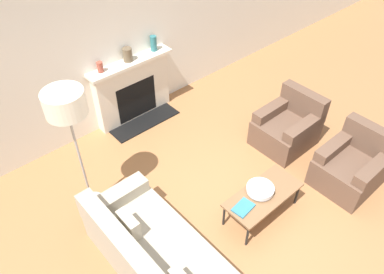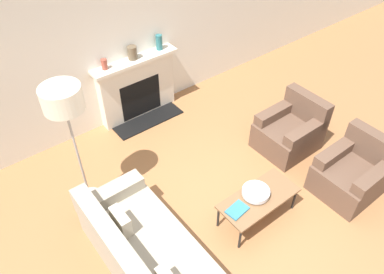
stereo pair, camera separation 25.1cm
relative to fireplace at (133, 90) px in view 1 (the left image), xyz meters
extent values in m
plane|color=#99663D|center=(-0.20, -2.72, -0.53)|extent=(18.00, 18.00, 0.00)
cube|color=silver|center=(-0.20, 0.14, 0.92)|extent=(18.00, 0.06, 2.90)
cube|color=beige|center=(0.00, 0.01, -0.01)|extent=(1.37, 0.20, 1.04)
cube|color=black|center=(0.00, -0.07, -0.15)|extent=(0.75, 0.04, 0.68)
cube|color=black|center=(0.00, -0.27, -0.52)|extent=(1.23, 0.40, 0.02)
cube|color=beige|center=(0.00, -0.02, 0.54)|extent=(1.49, 0.28, 0.05)
cube|color=#9E937F|center=(-1.45, -2.69, -0.33)|extent=(0.91, 2.12, 0.40)
cube|color=#9E937F|center=(-1.81, -2.69, 0.06)|extent=(0.20, 2.12, 0.38)
cube|color=#9E937F|center=(-1.45, -1.74, -0.04)|extent=(0.83, 0.22, 0.18)
cube|color=#C0B49C|center=(-1.58, -2.21, 0.01)|extent=(0.12, 0.32, 0.28)
cube|color=brown|center=(1.37, -3.31, -0.32)|extent=(0.88, 0.77, 0.44)
cube|color=brown|center=(1.73, -3.31, 0.11)|extent=(0.18, 0.77, 0.42)
cube|color=brown|center=(1.37, -3.01, -0.02)|extent=(0.79, 0.18, 0.16)
cube|color=brown|center=(1.37, -3.61, -0.02)|extent=(0.79, 0.18, 0.16)
cube|color=brown|center=(1.37, -2.18, -0.32)|extent=(0.88, 0.77, 0.44)
cube|color=brown|center=(1.73, -2.18, 0.11)|extent=(0.18, 0.77, 0.42)
cube|color=brown|center=(1.37, -1.88, -0.02)|extent=(0.79, 0.18, 0.16)
cube|color=brown|center=(1.37, -2.48, -0.02)|extent=(0.79, 0.18, 0.16)
cube|color=brown|center=(0.02, -2.87, -0.15)|extent=(1.07, 0.49, 0.03)
cylinder|color=black|center=(-0.47, -3.07, -0.35)|extent=(0.03, 0.03, 0.37)
cylinder|color=black|center=(0.52, -3.07, -0.35)|extent=(0.03, 0.03, 0.37)
cylinder|color=black|center=(-0.47, -2.66, -0.35)|extent=(0.03, 0.03, 0.37)
cylinder|color=black|center=(0.52, -2.66, -0.35)|extent=(0.03, 0.03, 0.37)
cylinder|color=silver|center=(0.01, -2.81, -0.12)|extent=(0.12, 0.12, 0.02)
cylinder|color=silver|center=(0.01, -2.81, -0.08)|extent=(0.36, 0.36, 0.07)
cube|color=teal|center=(-0.34, -2.85, -0.12)|extent=(0.29, 0.22, 0.02)
cylinder|color=gray|center=(-1.59, -1.22, -0.52)|extent=(0.36, 0.36, 0.03)
cylinder|color=gray|center=(-1.59, -1.22, 0.29)|extent=(0.03, 0.03, 1.59)
cylinder|color=beige|center=(-1.59, -1.22, 1.19)|extent=(0.47, 0.47, 0.28)
cylinder|color=brown|center=(-0.51, 0.01, 0.64)|extent=(0.09, 0.09, 0.17)
cylinder|color=brown|center=(-0.01, 0.01, 0.67)|extent=(0.15, 0.15, 0.22)
cylinder|color=#28666B|center=(0.50, 0.01, 0.69)|extent=(0.11, 0.11, 0.25)
camera|label=1|loc=(-2.70, -4.58, 3.60)|focal=35.00mm
camera|label=2|loc=(-2.51, -4.74, 3.60)|focal=35.00mm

